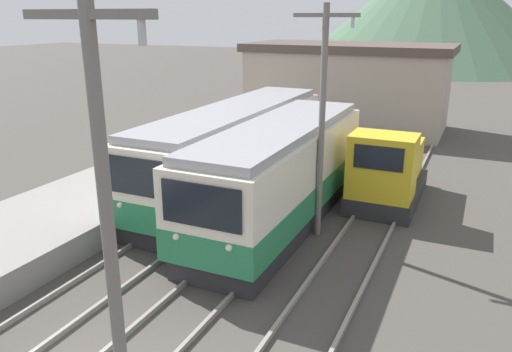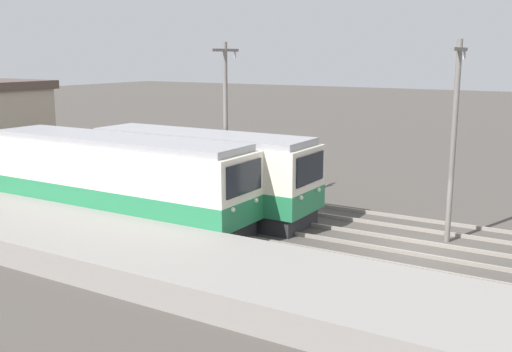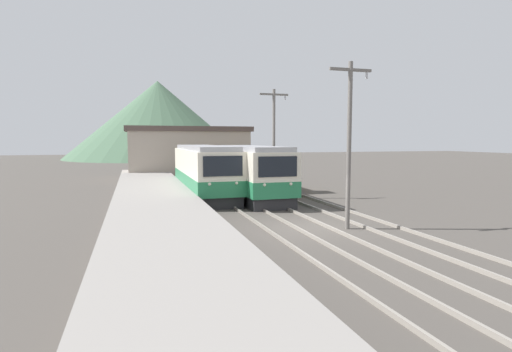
{
  "view_description": "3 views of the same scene",
  "coord_description": "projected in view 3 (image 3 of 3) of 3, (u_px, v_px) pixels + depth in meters",
  "views": [
    {
      "loc": [
        6.2,
        -5.6,
        6.95
      ],
      "look_at": [
        -0.29,
        8.56,
        1.93
      ],
      "focal_mm": 35.0,
      "sensor_mm": 36.0,
      "label": 1
    },
    {
      "loc": [
        -20.09,
        -5.64,
        6.79
      ],
      "look_at": [
        1.16,
        7.23,
        1.73
      ],
      "focal_mm": 42.0,
      "sensor_mm": 36.0,
      "label": 2
    },
    {
      "loc": [
        -7.34,
        -16.24,
        3.96
      ],
      "look_at": [
        0.2,
        8.32,
        1.62
      ],
      "focal_mm": 28.0,
      "sensor_mm": 36.0,
      "label": 3
    }
  ],
  "objects": [
    {
      "name": "shunting_locomotive",
      "position": [
        274.0,
        175.0,
        31.3
      ],
      "size": [
        2.4,
        5.06,
        3.0
      ],
      "color": "#28282B",
      "rests_on": "ground"
    },
    {
      "name": "ground_plane",
      "position": [
        306.0,
        228.0,
        17.97
      ],
      "size": [
        200.0,
        200.0,
        0.0
      ],
      "primitive_type": "plane",
      "color": "#47423D"
    },
    {
      "name": "station_building",
      "position": [
        188.0,
        152.0,
        41.94
      ],
      "size": [
        12.6,
        6.3,
        5.3
      ],
      "color": "#AD9E8E",
      "rests_on": "ground"
    },
    {
      "name": "track_center",
      "position": [
        310.0,
        226.0,
        18.02
      ],
      "size": [
        1.54,
        60.0,
        0.14
      ],
      "color": "gray",
      "rests_on": "ground"
    },
    {
      "name": "track_right",
      "position": [
        368.0,
        222.0,
        18.9
      ],
      "size": [
        1.54,
        60.0,
        0.14
      ],
      "color": "gray",
      "rests_on": "ground"
    },
    {
      "name": "catenary_mast_near",
      "position": [
        349.0,
        139.0,
        17.44
      ],
      "size": [
        2.0,
        0.2,
        7.32
      ],
      "color": "slate",
      "rests_on": "ground"
    },
    {
      "name": "platform_left",
      "position": [
        164.0,
        227.0,
        16.1
      ],
      "size": [
        4.5,
        54.0,
        0.86
      ],
      "primitive_type": "cube",
      "color": "gray",
      "rests_on": "ground"
    },
    {
      "name": "commuter_train_left",
      "position": [
        204.0,
        173.0,
        28.15
      ],
      "size": [
        2.84,
        12.53,
        3.55
      ],
      "color": "#28282B",
      "rests_on": "ground"
    },
    {
      "name": "mountain_backdrop",
      "position": [
        158.0,
        120.0,
        85.89
      ],
      "size": [
        38.88,
        38.88,
        16.5
      ],
      "color": "#47664C",
      "rests_on": "ground"
    },
    {
      "name": "track_left",
      "position": [
        251.0,
        230.0,
        17.2
      ],
      "size": [
        1.54,
        60.0,
        0.14
      ],
      "color": "gray",
      "rests_on": "ground"
    },
    {
      "name": "commuter_train_center",
      "position": [
        251.0,
        174.0,
        26.87
      ],
      "size": [
        2.84,
        10.54,
        3.55
      ],
      "color": "#28282B",
      "rests_on": "ground"
    },
    {
      "name": "catenary_mast_mid",
      "position": [
        274.0,
        139.0,
        26.79
      ],
      "size": [
        2.0,
        0.2,
        7.32
      ],
      "color": "slate",
      "rests_on": "ground"
    }
  ]
}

